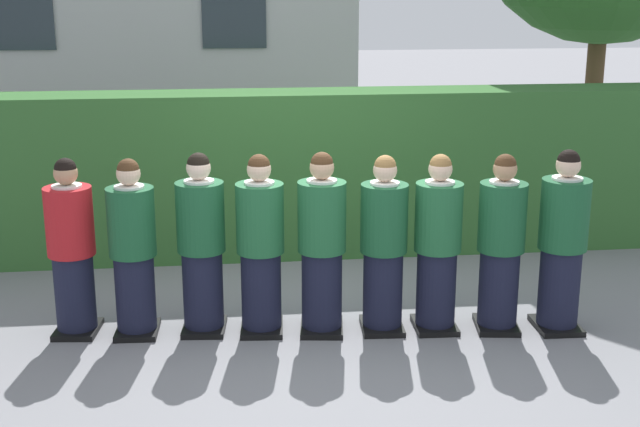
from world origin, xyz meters
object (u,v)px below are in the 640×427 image
(student_front_row_2, at_px, (201,248))
(student_front_row_7, at_px, (501,248))
(student_front_row_8, at_px, (562,246))
(student_front_row_6, at_px, (437,248))
(student_front_row_1, at_px, (133,252))
(student_in_red_blazer, at_px, (72,252))
(student_front_row_4, at_px, (322,248))
(student_front_row_5, at_px, (384,249))
(student_front_row_3, at_px, (260,249))

(student_front_row_2, relative_size, student_front_row_7, 1.01)
(student_front_row_7, relative_size, student_front_row_8, 0.98)
(student_front_row_6, distance_m, student_front_row_7, 0.54)
(student_front_row_1, distance_m, student_front_row_6, 2.58)
(student_in_red_blazer, distance_m, student_front_row_8, 4.16)
(student_front_row_2, relative_size, student_front_row_6, 1.01)
(student_front_row_4, relative_size, student_front_row_5, 1.02)
(student_front_row_4, xyz_separation_m, student_front_row_7, (1.52, -0.13, -0.01))
(student_in_red_blazer, height_order, student_front_row_3, student_front_row_3)
(student_in_red_blazer, relative_size, student_front_row_4, 0.97)
(student_front_row_3, bearing_deg, student_front_row_7, -5.14)
(student_front_row_3, bearing_deg, student_front_row_8, -5.61)
(student_front_row_7, bearing_deg, student_front_row_2, 174.23)
(student_front_row_1, relative_size, student_front_row_3, 0.98)
(student_front_row_2, height_order, student_front_row_4, student_front_row_4)
(student_front_row_7, bearing_deg, student_in_red_blazer, 174.76)
(student_front_row_4, bearing_deg, student_in_red_blazer, 174.41)
(student_front_row_5, bearing_deg, student_front_row_4, 176.66)
(student_front_row_7, bearing_deg, student_front_row_3, 174.86)
(student_front_row_4, distance_m, student_front_row_8, 2.05)
(student_front_row_1, bearing_deg, student_front_row_6, -4.32)
(student_front_row_6, distance_m, student_front_row_8, 1.06)
(student_in_red_blazer, relative_size, student_front_row_8, 0.97)
(student_front_row_2, bearing_deg, student_front_row_5, -5.94)
(student_front_row_1, relative_size, student_front_row_5, 0.99)
(student_front_row_8, bearing_deg, student_front_row_3, 174.39)
(student_front_row_5, bearing_deg, student_front_row_2, 174.06)
(student_front_row_8, bearing_deg, student_front_row_2, 173.94)
(student_front_row_7, height_order, student_front_row_8, student_front_row_8)
(student_front_row_1, distance_m, student_front_row_4, 1.59)
(student_front_row_2, bearing_deg, student_front_row_1, 179.96)
(student_front_row_8, bearing_deg, student_front_row_6, 172.97)
(student_front_row_3, bearing_deg, student_front_row_5, -4.79)
(student_front_row_4, height_order, student_front_row_6, student_front_row_4)
(student_in_red_blazer, xyz_separation_m, student_front_row_6, (3.09, -0.27, 0.01))
(student_front_row_5, bearing_deg, student_front_row_8, -6.17)
(student_in_red_blazer, distance_m, student_front_row_4, 2.11)
(student_in_red_blazer, height_order, student_front_row_1, student_in_red_blazer)
(student_in_red_blazer, relative_size, student_front_row_6, 0.99)
(student_front_row_3, distance_m, student_front_row_5, 1.05)
(student_in_red_blazer, height_order, student_front_row_7, student_front_row_7)
(student_front_row_1, relative_size, student_front_row_4, 0.97)
(student_in_red_blazer, bearing_deg, student_front_row_8, -5.52)
(student_front_row_1, height_order, student_front_row_4, student_front_row_4)
(student_front_row_6, height_order, student_front_row_8, student_front_row_8)
(student_in_red_blazer, relative_size, student_front_row_3, 0.98)
(student_front_row_5, height_order, student_front_row_8, student_front_row_8)
(student_front_row_1, bearing_deg, student_front_row_8, -5.11)
(student_front_row_5, bearing_deg, student_in_red_blazer, 174.86)
(student_front_row_4, height_order, student_front_row_8, student_front_row_8)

